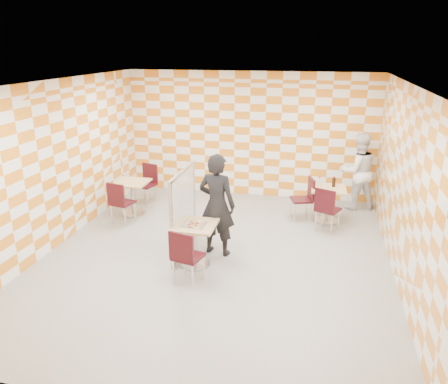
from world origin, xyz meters
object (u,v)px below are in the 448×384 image
(man_dark, at_px, (217,205))
(chair_empty_far, at_px, (148,180))
(empty_table, at_px, (132,192))
(chair_second_side, at_px, (306,195))
(soda_bottle, at_px, (334,182))
(chair_main_front, at_px, (185,254))
(main_table, at_px, (195,238))
(second_table, at_px, (328,199))
(partition, at_px, (184,211))
(chair_empty_near, at_px, (119,200))
(sport_bottle, at_px, (319,181))
(man_white, at_px, (358,171))
(chair_second_front, at_px, (326,206))

(man_dark, bearing_deg, chair_empty_far, -34.90)
(empty_table, relative_size, chair_second_side, 0.81)
(chair_empty_far, relative_size, soda_bottle, 4.02)
(chair_main_front, height_order, chair_second_side, same)
(main_table, relative_size, second_table, 1.00)
(chair_second_side, height_order, partition, partition)
(chair_empty_near, height_order, sport_bottle, sport_bottle)
(second_table, distance_m, man_white, 1.21)
(chair_main_front, distance_m, chair_second_front, 3.32)
(second_table, distance_m, empty_table, 4.22)
(sport_bottle, bearing_deg, man_dark, -129.83)
(chair_second_front, distance_m, partition, 2.89)
(second_table, height_order, chair_empty_far, chair_empty_far)
(chair_empty_far, height_order, man_white, man_white)
(chair_main_front, height_order, chair_empty_far, same)
(second_table, relative_size, chair_second_side, 0.81)
(man_white, bearing_deg, chair_second_front, 48.22)
(chair_second_front, bearing_deg, partition, -149.22)
(empty_table, bearing_deg, chair_empty_far, 86.86)
(man_dark, bearing_deg, chair_empty_near, -9.66)
(chair_empty_near, bearing_deg, chair_empty_far, 88.04)
(chair_second_side, height_order, sport_bottle, sport_bottle)
(chair_second_side, bearing_deg, man_white, 41.12)
(chair_empty_near, xyz_separation_m, chair_empty_far, (0.05, 1.41, 0.00))
(main_table, distance_m, man_dark, 0.72)
(partition, relative_size, man_white, 0.89)
(chair_empty_near, relative_size, man_white, 0.53)
(chair_second_side, relative_size, sport_bottle, 4.62)
(chair_second_front, xyz_separation_m, chair_empty_far, (-4.11, 0.87, 0.00))
(chair_second_side, bearing_deg, empty_table, -172.28)
(man_white, height_order, sport_bottle, man_white)
(chair_second_front, height_order, sport_bottle, sport_bottle)
(chair_main_front, distance_m, chair_empty_near, 2.88)
(man_white, bearing_deg, chair_main_front, 37.54)
(chair_main_front, height_order, sport_bottle, sport_bottle)
(main_table, height_order, chair_empty_near, chair_empty_near)
(second_table, relative_size, chair_empty_far, 0.81)
(second_table, bearing_deg, chair_empty_far, 175.81)
(sport_bottle, bearing_deg, second_table, -34.76)
(chair_main_front, bearing_deg, partition, 108.28)
(main_table, relative_size, chair_second_side, 0.81)
(empty_table, distance_m, soda_bottle, 4.34)
(partition, relative_size, soda_bottle, 6.74)
(second_table, bearing_deg, empty_table, -173.29)
(chair_main_front, xyz_separation_m, man_white, (2.78, 4.10, 0.33))
(empty_table, distance_m, chair_empty_far, 0.80)
(main_table, relative_size, soda_bottle, 3.26)
(main_table, height_order, chair_second_side, chair_second_side)
(chair_main_front, relative_size, man_white, 0.53)
(man_white, distance_m, soda_bottle, 1.02)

